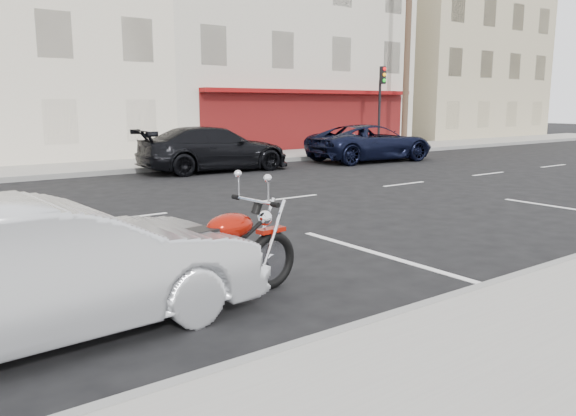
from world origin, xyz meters
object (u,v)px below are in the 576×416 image
suv_far (371,143)px  car_far (214,149)px  sedan_silver (51,269)px  fire_hydrant (354,141)px  motorcycle (273,247)px  utility_pole (407,52)px  traffic_light (381,97)px

suv_far → car_far: 6.67m
sedan_silver → car_far: car_far is taller
fire_hydrant → motorcycle: motorcycle is taller
utility_pole → car_far: (-12.26, -2.67, -3.99)m
car_far → suv_far: bearing=-91.5°
sedan_silver → car_far: (7.96, 11.17, 0.07)m
suv_far → utility_pole: bearing=-53.9°
utility_pole → motorcycle: (-17.69, -13.88, -4.22)m
traffic_light → fire_hydrant: (-1.50, 0.17, -2.03)m
motorcycle → suv_far: 16.03m
sedan_silver → fire_hydrant: bearing=-53.4°
car_far → fire_hydrant: bearing=-69.4°
traffic_light → car_far: (-10.26, -2.40, -1.81)m
sedan_silver → suv_far: 17.99m
fire_hydrant → motorcycle: size_ratio=0.32×
fire_hydrant → suv_far: suv_far is taller
utility_pole → sedan_silver: size_ratio=2.18×
traffic_light → fire_hydrant: size_ratio=5.28×
car_far → utility_pole: bearing=-73.5°
fire_hydrant → utility_pole: bearing=1.6°
traffic_light → fire_hydrant: 2.53m
utility_pole → motorcycle: utility_pole is taller
fire_hydrant → motorcycle: (-14.19, -13.78, -0.01)m
motorcycle → suv_far: bearing=34.8°
traffic_light → sedan_silver: 22.79m
utility_pole → car_far: bearing=-167.7°
suv_far → car_far: bearing=89.6°
fire_hydrant → suv_far: size_ratio=0.14×
traffic_light → motorcycle: traffic_light is taller
suv_far → fire_hydrant: bearing=-27.8°
suv_far → sedan_silver: bearing=131.1°
motorcycle → sedan_silver: size_ratio=0.55×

